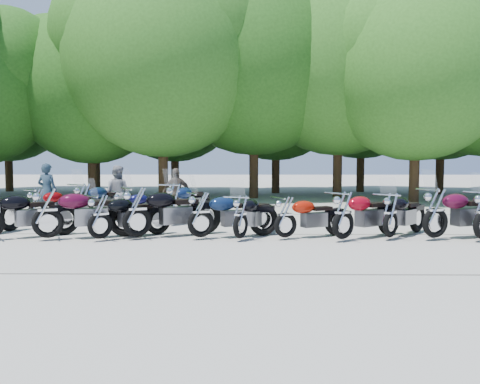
{
  "coord_description": "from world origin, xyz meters",
  "views": [
    {
      "loc": [
        0.15,
        -11.55,
        2.01
      ],
      "look_at": [
        0.0,
        1.5,
        1.1
      ],
      "focal_mm": 38.0,
      "sensor_mm": 36.0,
      "label": 1
    }
  ],
  "objects_px": {
    "motorcycle_5": "(201,213)",
    "motorcycle_8": "(343,213)",
    "motorcycle_14": "(83,201)",
    "rider_2": "(177,193)",
    "motorcycle_9": "(390,213)",
    "rider_1": "(117,192)",
    "motorcycle_4": "(137,210)",
    "motorcycle_3": "(100,215)",
    "motorcycle_6": "(240,215)",
    "motorcycle_13": "(37,205)",
    "motorcycle_2": "(48,211)",
    "motorcycle_15": "(123,206)",
    "motorcycle_7": "(286,215)",
    "motorcycle_10": "(435,211)",
    "motorcycle_16": "(174,202)",
    "rider_0": "(47,191)"
  },
  "relations": [
    {
      "from": "motorcycle_5",
      "to": "motorcycle_8",
      "type": "distance_m",
      "value": 3.39
    },
    {
      "from": "motorcycle_14",
      "to": "rider_2",
      "type": "xyz_separation_m",
      "value": [
        2.54,
        1.69,
        0.13
      ]
    },
    {
      "from": "motorcycle_5",
      "to": "motorcycle_9",
      "type": "distance_m",
      "value": 4.57
    },
    {
      "from": "motorcycle_5",
      "to": "rider_1",
      "type": "relative_size",
      "value": 1.35
    },
    {
      "from": "motorcycle_4",
      "to": "rider_2",
      "type": "distance_m",
      "value": 4.43
    },
    {
      "from": "motorcycle_3",
      "to": "motorcycle_6",
      "type": "distance_m",
      "value": 3.33
    },
    {
      "from": "motorcycle_8",
      "to": "motorcycle_13",
      "type": "height_order",
      "value": "motorcycle_8"
    },
    {
      "from": "motorcycle_5",
      "to": "motorcycle_14",
      "type": "distance_m",
      "value": 4.62
    },
    {
      "from": "motorcycle_2",
      "to": "motorcycle_5",
      "type": "xyz_separation_m",
      "value": [
        3.64,
        0.18,
        -0.06
      ]
    },
    {
      "from": "motorcycle_3",
      "to": "motorcycle_15",
      "type": "xyz_separation_m",
      "value": [
        -0.14,
        2.82,
        -0.06
      ]
    },
    {
      "from": "motorcycle_9",
      "to": "rider_1",
      "type": "bearing_deg",
      "value": 12.91
    },
    {
      "from": "motorcycle_9",
      "to": "rider_1",
      "type": "height_order",
      "value": "rider_1"
    },
    {
      "from": "motorcycle_7",
      "to": "motorcycle_15",
      "type": "bearing_deg",
      "value": 34.04
    },
    {
      "from": "motorcycle_5",
      "to": "motorcycle_14",
      "type": "bearing_deg",
      "value": 30.87
    },
    {
      "from": "motorcycle_2",
      "to": "motorcycle_9",
      "type": "xyz_separation_m",
      "value": [
        8.21,
        0.21,
        -0.07
      ]
    },
    {
      "from": "motorcycle_8",
      "to": "rider_1",
      "type": "xyz_separation_m",
      "value": [
        -6.42,
        4.24,
        0.19
      ]
    },
    {
      "from": "motorcycle_2",
      "to": "motorcycle_13",
      "type": "height_order",
      "value": "motorcycle_2"
    },
    {
      "from": "motorcycle_7",
      "to": "motorcycle_10",
      "type": "height_order",
      "value": "motorcycle_10"
    },
    {
      "from": "motorcycle_5",
      "to": "motorcycle_13",
      "type": "bearing_deg",
      "value": 40.48
    },
    {
      "from": "motorcycle_2",
      "to": "motorcycle_16",
      "type": "xyz_separation_m",
      "value": [
        2.62,
        2.82,
        -0.02
      ]
    },
    {
      "from": "motorcycle_6",
      "to": "motorcycle_7",
      "type": "bearing_deg",
      "value": -144.46
    },
    {
      "from": "motorcycle_3",
      "to": "rider_0",
      "type": "relative_size",
      "value": 1.24
    },
    {
      "from": "motorcycle_6",
      "to": "rider_2",
      "type": "height_order",
      "value": "rider_2"
    },
    {
      "from": "motorcycle_9",
      "to": "motorcycle_16",
      "type": "xyz_separation_m",
      "value": [
        -5.6,
        2.6,
        0.05
      ]
    },
    {
      "from": "motorcycle_4",
      "to": "rider_1",
      "type": "xyz_separation_m",
      "value": [
        -1.5,
        4.0,
        0.14
      ]
    },
    {
      "from": "motorcycle_7",
      "to": "rider_0",
      "type": "distance_m",
      "value": 8.39
    },
    {
      "from": "motorcycle_14",
      "to": "rider_2",
      "type": "distance_m",
      "value": 3.05
    },
    {
      "from": "motorcycle_15",
      "to": "motorcycle_7",
      "type": "bearing_deg",
      "value": -153.97
    },
    {
      "from": "motorcycle_15",
      "to": "rider_1",
      "type": "distance_m",
      "value": 1.54
    },
    {
      "from": "motorcycle_6",
      "to": "motorcycle_10",
      "type": "relative_size",
      "value": 0.87
    },
    {
      "from": "motorcycle_14",
      "to": "rider_2",
      "type": "relative_size",
      "value": 1.5
    },
    {
      "from": "motorcycle_10",
      "to": "rider_2",
      "type": "xyz_separation_m",
      "value": [
        -6.8,
        4.47,
        0.1
      ]
    },
    {
      "from": "motorcycle_16",
      "to": "motorcycle_13",
      "type": "bearing_deg",
      "value": 25.56
    },
    {
      "from": "motorcycle_14",
      "to": "rider_0",
      "type": "xyz_separation_m",
      "value": [
        -1.58,
        1.31,
        0.21
      ]
    },
    {
      "from": "motorcycle_7",
      "to": "motorcycle_13",
      "type": "xyz_separation_m",
      "value": [
        -7.06,
        2.5,
        0.01
      ]
    },
    {
      "from": "motorcycle_6",
      "to": "motorcycle_2",
      "type": "bearing_deg",
      "value": 27.66
    },
    {
      "from": "motorcycle_6",
      "to": "motorcycle_7",
      "type": "distance_m",
      "value": 1.1
    },
    {
      "from": "motorcycle_9",
      "to": "motorcycle_6",
      "type": "bearing_deg",
      "value": 43.21
    },
    {
      "from": "motorcycle_13",
      "to": "rider_1",
      "type": "height_order",
      "value": "rider_1"
    },
    {
      "from": "motorcycle_9",
      "to": "motorcycle_4",
      "type": "bearing_deg",
      "value": 40.73
    },
    {
      "from": "motorcycle_16",
      "to": "rider_1",
      "type": "distance_m",
      "value": 2.44
    },
    {
      "from": "motorcycle_5",
      "to": "motorcycle_9",
      "type": "height_order",
      "value": "motorcycle_5"
    },
    {
      "from": "motorcycle_6",
      "to": "motorcycle_10",
      "type": "height_order",
      "value": "motorcycle_10"
    },
    {
      "from": "motorcycle_4",
      "to": "motorcycle_13",
      "type": "xyz_separation_m",
      "value": [
        -3.47,
        2.51,
        -0.11
      ]
    },
    {
      "from": "motorcycle_7",
      "to": "motorcycle_9",
      "type": "xyz_separation_m",
      "value": [
        2.53,
        0.02,
        0.05
      ]
    },
    {
      "from": "motorcycle_8",
      "to": "rider_1",
      "type": "height_order",
      "value": "rider_1"
    },
    {
      "from": "motorcycle_8",
      "to": "motorcycle_9",
      "type": "distance_m",
      "value": 1.22
    },
    {
      "from": "motorcycle_7",
      "to": "motorcycle_14",
      "type": "height_order",
      "value": "motorcycle_14"
    },
    {
      "from": "motorcycle_8",
      "to": "motorcycle_10",
      "type": "height_order",
      "value": "motorcycle_10"
    },
    {
      "from": "motorcycle_6",
      "to": "motorcycle_8",
      "type": "distance_m",
      "value": 2.43
    }
  ]
}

